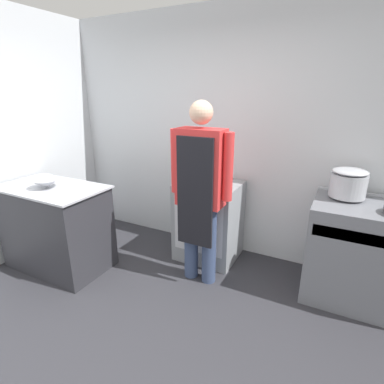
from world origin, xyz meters
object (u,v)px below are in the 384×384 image
at_px(stove, 363,254).
at_px(person_cook, 200,185).
at_px(fridge_unit, 209,221).
at_px(stock_pot, 348,183).
at_px(mixing_bowl, 46,184).

distance_m(stove, person_cook, 1.58).
relative_size(stove, fridge_unit, 1.06).
bearing_deg(fridge_unit, stove, -2.53).
distance_m(fridge_unit, person_cook, 0.73).
relative_size(person_cook, stock_pot, 5.81).
xyz_separation_m(stove, fridge_unit, (-1.53, 0.07, -0.02)).
xyz_separation_m(fridge_unit, person_cook, (0.11, -0.46, 0.56)).
bearing_deg(fridge_unit, person_cook, -76.67).
bearing_deg(person_cook, mixing_bowl, -161.07).
height_order(fridge_unit, person_cook, person_cook).
bearing_deg(person_cook, stove, 15.24).
bearing_deg(stove, person_cook, -164.76).
xyz_separation_m(person_cook, stock_pot, (1.22, 0.50, 0.06)).
relative_size(stove, mixing_bowl, 3.42).
xyz_separation_m(person_cook, mixing_bowl, (-1.48, -0.51, -0.05)).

